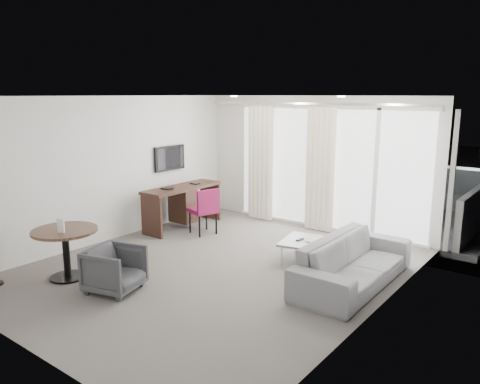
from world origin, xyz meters
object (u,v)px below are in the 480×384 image
Objects in this scene: desk at (183,207)px; round_table at (66,254)px; tub_armchair at (115,269)px; sofa at (354,262)px; coffee_table at (308,251)px; rattan_chair_b at (403,205)px; desk_chair at (203,211)px; rattan_chair_a at (366,203)px.

round_table is at bearing -79.63° from desk.
tub_armchair is 3.30m from sofa.
round_table is at bearing -132.23° from coffee_table.
rattan_chair_b is (3.47, 2.80, 0.01)m from desk.
desk_chair is 1.22× the size of rattan_chair_a.
desk reaches higher than coffee_table.
sofa is (0.95, -0.39, 0.15)m from coffee_table.
sofa is at bearing 8.48° from desk_chair.
desk is 3.00m from round_table.
round_table is at bearing -91.56° from rattan_chair_a.
desk is 4.46m from rattan_chair_b.
desk_chair is at bearing 80.55° from sofa.
tub_armchair is 5.75m from rattan_chair_a.
round_table is 1.26× the size of rattan_chair_a.
desk is at bearing -114.92° from rattan_chair_a.
desk_chair reaches higher than desk.
coffee_table is at bearing 67.34° from sofa.
sofa reaches higher than tub_armchair.
desk is 2.42× the size of rattan_chair_a.
desk_chair is at bearing 88.41° from round_table.
rattan_chair_b reaches higher than tub_armchair.
round_table is (-0.08, -2.86, -0.08)m from desk_chair.
desk_chair is 1.14× the size of coffee_table.
tub_armchair is at bearing -124.67° from rattan_chair_b.
tub_armchair is (0.93, 0.13, -0.06)m from round_table.
coffee_table is at bearing -46.23° from tub_armchair.
round_table is at bearing 124.19° from sofa.
round_table is 1.07× the size of rattan_chair_b.
rattan_chair_a is at bearing 95.82° from coffee_table.
rattan_chair_a reaches higher than coffee_table.
rattan_chair_b is at bearing -35.18° from tub_armchair.
rattan_chair_b is at bearing 38.88° from desk.
desk_chair is 2.86m from round_table.
desk_chair is 1.32× the size of tub_armchair.
sofa is (3.40, 2.31, -0.04)m from round_table.
rattan_chair_a is at bearing 20.05° from sofa.
rattan_chair_a is at bearing 69.55° from round_table.
round_table is 1.17× the size of coffee_table.
round_table is at bearing -73.66° from desk_chair.
coffee_table is (2.38, -0.16, -0.27)m from desk_chair.
desk_chair reaches higher than round_table.
round_table reaches higher than tub_armchair.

